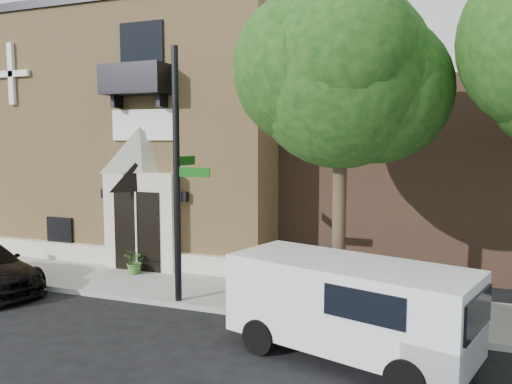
% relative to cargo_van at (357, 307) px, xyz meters
% --- Properties ---
extents(ground, '(120.00, 120.00, 0.00)m').
position_rel_cargo_van_xyz_m(ground, '(-6.76, 1.49, -1.10)').
color(ground, black).
rests_on(ground, ground).
extents(sidewalk, '(42.00, 3.00, 0.15)m').
position_rel_cargo_van_xyz_m(sidewalk, '(-5.76, 2.99, -1.03)').
color(sidewalk, gray).
rests_on(sidewalk, ground).
extents(church, '(12.20, 11.01, 9.30)m').
position_rel_cargo_van_xyz_m(church, '(-9.75, 9.44, 3.53)').
color(church, tan).
rests_on(church, ground).
extents(street_tree_left, '(4.97, 4.38, 7.77)m').
position_rel_cargo_van_xyz_m(street_tree_left, '(-0.74, 1.84, 4.76)').
color(street_tree_left, '#38281C').
rests_on(street_tree_left, sidewalk).
extents(cargo_van, '(5.16, 3.23, 1.97)m').
position_rel_cargo_van_xyz_m(cargo_van, '(0.00, 0.00, 0.00)').
color(cargo_van, white).
rests_on(cargo_van, ground).
extents(street_sign, '(1.05, 1.05, 6.62)m').
position_rel_cargo_van_xyz_m(street_sign, '(-4.95, 1.71, 2.38)').
color(street_sign, black).
rests_on(street_sign, sidewalk).
extents(fire_hydrant, '(0.47, 0.38, 0.83)m').
position_rel_cargo_van_xyz_m(fire_hydrant, '(-1.42, 1.70, -0.54)').
color(fire_hydrant, '#9F090D').
rests_on(fire_hydrant, sidewalk).
extents(dumpster, '(2.21, 1.59, 1.30)m').
position_rel_cargo_van_xyz_m(dumpster, '(-0.98, 2.29, -0.29)').
color(dumpster, '#103C20').
rests_on(dumpster, sidewalk).
extents(planter, '(0.85, 0.78, 0.80)m').
position_rel_cargo_van_xyz_m(planter, '(-7.59, 3.57, -0.55)').
color(planter, '#406C2B').
rests_on(planter, sidewalk).
extents(pedestrian_near, '(0.65, 0.48, 1.61)m').
position_rel_cargo_van_xyz_m(pedestrian_near, '(-1.15, 3.26, -0.15)').
color(pedestrian_near, black).
rests_on(pedestrian_near, sidewalk).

